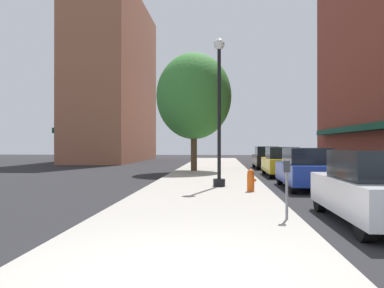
% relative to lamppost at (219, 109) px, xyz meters
% --- Properties ---
extents(ground_plane, '(90.00, 90.00, 0.00)m').
position_rel_lamppost_xyz_m(ground_plane, '(3.48, 7.45, -3.20)').
color(ground_plane, '#232326').
extents(sidewalk_slab, '(4.80, 50.00, 0.12)m').
position_rel_lamppost_xyz_m(sidewalk_slab, '(-0.52, 8.45, -3.14)').
color(sidewalk_slab, '#A8A399').
rests_on(sidewalk_slab, ground).
extents(building_far_background, '(6.80, 18.00, 17.57)m').
position_rel_lamppost_xyz_m(building_far_background, '(-11.53, 26.45, 5.56)').
color(building_far_background, '#9E6047').
rests_on(building_far_background, ground).
extents(lamppost, '(0.48, 0.48, 5.90)m').
position_rel_lamppost_xyz_m(lamppost, '(0.00, 0.00, 0.00)').
color(lamppost, black).
rests_on(lamppost, sidewalk_slab).
extents(fire_hydrant, '(0.33, 0.26, 0.79)m').
position_rel_lamppost_xyz_m(fire_hydrant, '(1.13, -1.53, -2.68)').
color(fire_hydrant, '#E05614').
rests_on(fire_hydrant, sidewalk_slab).
extents(parking_meter_near, '(0.14, 0.09, 1.31)m').
position_rel_lamppost_xyz_m(parking_meter_near, '(1.53, -6.72, -2.25)').
color(parking_meter_near, slate).
rests_on(parking_meter_near, sidewalk_slab).
extents(tree_near, '(4.82, 4.82, 7.56)m').
position_rel_lamppost_xyz_m(tree_near, '(-1.66, 9.35, 1.70)').
color(tree_near, '#4C3823').
rests_on(tree_near, sidewalk_slab).
extents(car_white, '(1.80, 4.30, 1.66)m').
position_rel_lamppost_xyz_m(car_white, '(3.48, -6.59, -2.39)').
color(car_white, black).
rests_on(car_white, ground).
extents(car_blue, '(1.80, 4.30, 1.66)m').
position_rel_lamppost_xyz_m(car_blue, '(3.48, 0.45, -2.39)').
color(car_blue, black).
rests_on(car_blue, ground).
extents(car_yellow, '(1.80, 4.30, 1.66)m').
position_rel_lamppost_xyz_m(car_yellow, '(3.48, 6.76, -2.39)').
color(car_yellow, black).
rests_on(car_yellow, ground).
extents(car_black, '(1.80, 4.30, 1.66)m').
position_rel_lamppost_xyz_m(car_black, '(3.48, 13.94, -2.39)').
color(car_black, black).
rests_on(car_black, ground).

